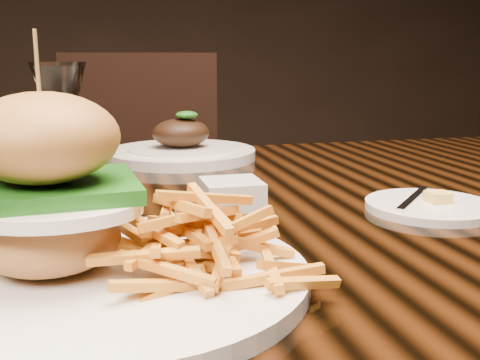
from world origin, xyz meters
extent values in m
cube|color=black|center=(0.00, 0.00, 0.73)|extent=(1.60, 0.90, 0.04)
cylinder|color=silver|center=(-0.18, -0.26, 0.76)|extent=(0.31, 0.31, 0.01)
ellipsoid|color=#A05B33|center=(-0.23, -0.25, 0.79)|extent=(0.11, 0.11, 0.05)
ellipsoid|color=white|center=(-0.22, -0.27, 0.82)|extent=(0.13, 0.10, 0.01)
ellipsoid|color=orange|center=(-0.20, -0.28, 0.83)|extent=(0.02, 0.02, 0.01)
cube|color=#206719|center=(-0.23, -0.25, 0.83)|extent=(0.14, 0.13, 0.01)
ellipsoid|color=#975F29|center=(-0.23, -0.25, 0.87)|extent=(0.12, 0.12, 0.07)
cylinder|color=olive|center=(-0.23, -0.25, 0.91)|extent=(0.00, 0.00, 0.09)
cylinder|color=silver|center=(0.20, -0.11, 0.76)|extent=(0.16, 0.16, 0.01)
cube|color=#F8C851|center=(0.21, -0.11, 0.77)|extent=(0.03, 0.03, 0.01)
cube|color=silver|center=(0.19, -0.09, 0.76)|extent=(0.10, 0.10, 0.00)
cube|color=silver|center=(-0.03, -0.04, 0.77)|extent=(0.09, 0.09, 0.03)
cylinder|color=white|center=(-0.23, 0.01, 0.75)|extent=(0.06, 0.06, 0.00)
cylinder|color=white|center=(-0.23, 0.01, 0.80)|extent=(0.01, 0.01, 0.09)
cone|color=white|center=(-0.23, 0.01, 0.89)|extent=(0.07, 0.07, 0.08)
cylinder|color=silver|center=(-0.04, 0.32, 0.76)|extent=(0.28, 0.28, 0.02)
cylinder|color=silver|center=(-0.04, 0.32, 0.76)|extent=(0.20, 0.20, 0.02)
ellipsoid|color=black|center=(-0.04, 0.32, 0.80)|extent=(0.11, 0.09, 0.05)
ellipsoid|color=#206719|center=(-0.03, 0.31, 0.83)|extent=(0.04, 0.03, 0.01)
cube|color=black|center=(-0.10, 0.80, 0.45)|extent=(0.52, 0.52, 0.06)
cube|color=black|center=(-0.07, 1.01, 0.70)|extent=(0.46, 0.12, 0.50)
cylinder|color=black|center=(-0.31, 0.64, 0.23)|extent=(0.04, 0.04, 0.45)
cylinder|color=black|center=(0.06, 0.58, 0.23)|extent=(0.04, 0.04, 0.45)
cylinder|color=black|center=(-0.26, 1.02, 0.23)|extent=(0.04, 0.04, 0.45)
cylinder|color=black|center=(0.12, 0.96, 0.23)|extent=(0.04, 0.04, 0.45)
camera|label=1|loc=(-0.19, -0.70, 0.93)|focal=42.00mm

